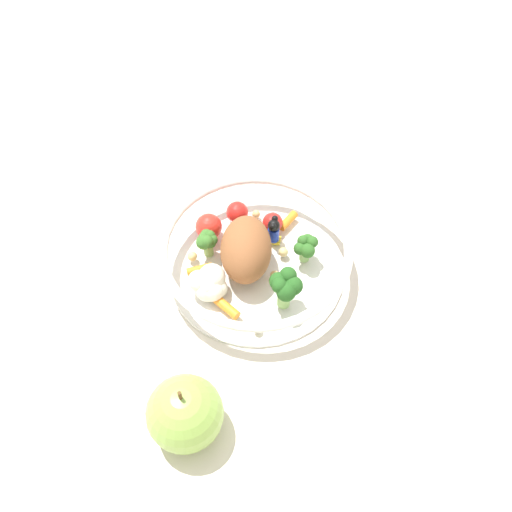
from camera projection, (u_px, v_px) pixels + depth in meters
name	position (u px, v px, depth m)	size (l,w,h in m)	color
ground_plane	(247.00, 281.00, 0.68)	(2.40, 2.40, 0.00)	silver
food_container	(249.00, 256.00, 0.66)	(0.23, 0.23, 0.07)	white
loose_apple	(185.00, 413.00, 0.54)	(0.08, 0.08, 0.09)	#8CB74C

